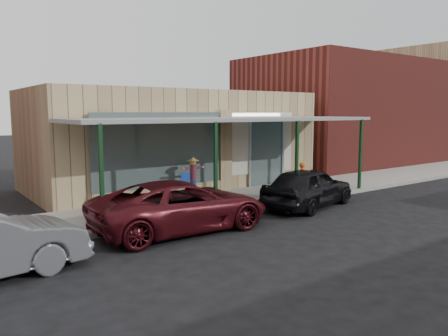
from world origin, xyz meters
TOP-DOWN VIEW (x-y plane):
  - ground at (0.00, 0.00)m, footprint 120.00×120.00m
  - sidewalk at (0.00, 3.60)m, footprint 40.00×3.20m
  - storefront at (-0.00, 8.16)m, footprint 12.00×6.25m
  - awning at (0.00, 3.56)m, footprint 12.00×3.00m
  - block_buildings_near at (2.01, 9.20)m, footprint 61.00×8.00m
  - barrel_scarecrow at (-1.26, 4.34)m, footprint 0.90×0.77m
  - barrel_pumpkin at (-2.50, 2.96)m, footprint 0.68×0.68m
  - handicap_sign at (-2.75, 2.40)m, footprint 0.25×0.13m
  - parked_sedan at (1.60, 1.36)m, footprint 4.44×2.62m
  - car_maroon at (-3.53, 1.36)m, footprint 5.16×2.48m

SIDE VIEW (x-z plane):
  - ground at x=0.00m, z-range 0.00..0.00m
  - sidewalk at x=0.00m, z-range 0.00..0.15m
  - barrel_pumpkin at x=-2.50m, z-range 0.05..0.73m
  - barrel_scarecrow at x=-1.26m, z-range -0.10..1.44m
  - car_maroon at x=-3.53m, z-range 0.00..1.42m
  - parked_sedan at x=1.60m, z-range -0.04..1.46m
  - handicap_sign at x=-2.75m, z-range 0.34..1.64m
  - storefront at x=0.00m, z-range -0.01..4.19m
  - awning at x=0.00m, z-range 1.49..4.53m
  - block_buildings_near at x=2.01m, z-range -0.23..7.77m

